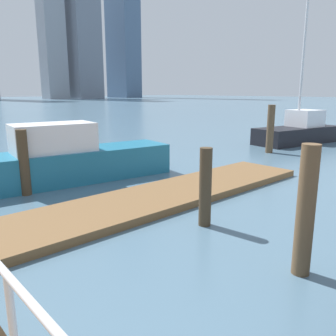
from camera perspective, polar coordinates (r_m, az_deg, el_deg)
name	(u,v)px	position (r m, az deg, el deg)	size (l,w,h in m)	color
floating_dock	(156,198)	(8.72, -2.00, -4.96)	(10.12, 2.00, 0.18)	brown
dock_piling_0	(56,148)	(12.73, -18.05, 3.23)	(0.26, 0.26, 1.56)	brown
dock_piling_1	(24,163)	(9.82, -22.70, 0.79)	(0.27, 0.27, 1.75)	#473826
dock_piling_2	(205,187)	(7.05, 6.19, -3.19)	(0.25, 0.25, 1.63)	#473826
dock_piling_4	(306,211)	(5.49, 21.78, -6.66)	(0.27, 0.27, 2.00)	brown
dock_piling_5	(270,129)	(16.06, 16.55, 6.20)	(0.32, 0.32, 2.13)	brown
moored_boat_0	(299,131)	(19.65, 20.76, 5.75)	(5.28, 2.61, 7.93)	black
moored_boat_3	(66,160)	(10.91, -16.57, 1.20)	(6.61, 2.41, 1.80)	#1E6B8C
skyline_tower_5	(50,5)	(125.70, -18.98, 24.09)	(6.72, 7.26, 57.93)	#8C939E
skyline_tower_6	(80,42)	(129.43, -14.39, 19.58)	(9.57, 13.17, 38.25)	slate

